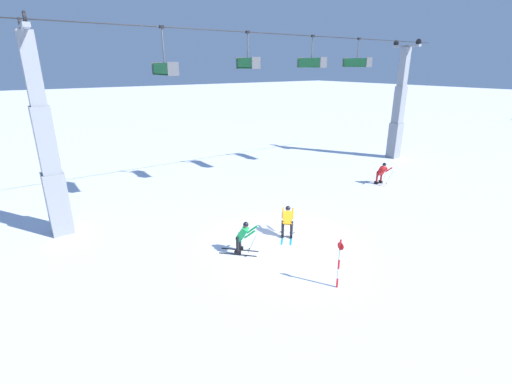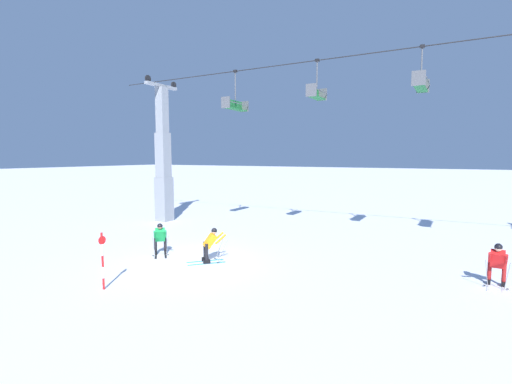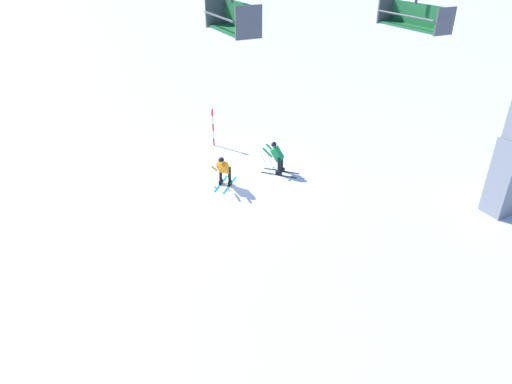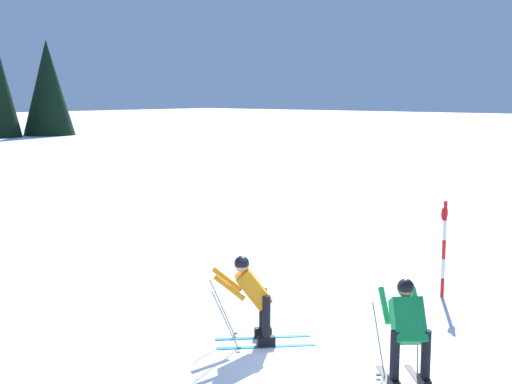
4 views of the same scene
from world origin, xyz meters
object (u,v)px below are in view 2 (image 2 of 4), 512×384
chairlift_seat_nearest (234,104)px  trail_marker_pole (103,259)px  skier_distant_uphill (160,236)px  skier_carving_main (210,243)px  chairlift_seat_second (316,92)px  chairlift_seat_middle (419,83)px  skier_distant_downhill (497,261)px  lift_tower_near (163,164)px

chairlift_seat_nearest → trail_marker_pole: chairlift_seat_nearest is taller
trail_marker_pole → skier_distant_uphill: size_ratio=1.20×
chairlift_seat_nearest → skier_distant_uphill: bearing=-87.8°
chairlift_seat_nearest → skier_carving_main: bearing=-66.0°
chairlift_seat_second → chairlift_seat_middle: size_ratio=0.92×
chairlift_seat_nearest → skier_distant_downhill: size_ratio=1.30×
chairlift_seat_second → chairlift_seat_middle: same height
skier_distant_downhill → skier_distant_uphill: bearing=-168.8°
skier_carving_main → chairlift_seat_nearest: bearing=114.0°
skier_carving_main → lift_tower_near: size_ratio=0.17×
chairlift_seat_middle → chairlift_seat_second: bearing=-180.0°
lift_tower_near → chairlift_seat_second: size_ratio=4.73×
skier_carving_main → trail_marker_pole: bearing=-106.0°
lift_tower_near → chairlift_seat_second: bearing=0.0°
skier_distant_uphill → skier_carving_main: bearing=3.9°
skier_distant_downhill → chairlift_seat_middle: bearing=126.7°
skier_carving_main → lift_tower_near: lift_tower_near is taller
chairlift_seat_middle → trail_marker_pole: chairlift_seat_middle is taller
chairlift_seat_second → chairlift_seat_nearest: bearing=180.0°
lift_tower_near → chairlift_seat_middle: size_ratio=4.34×
chairlift_seat_nearest → skier_distant_downhill: (13.04, -4.10, -6.56)m
skier_carving_main → skier_distant_uphill: (-2.62, -0.18, 0.01)m
chairlift_seat_second → skier_distant_uphill: (-4.76, -6.63, -6.88)m
chairlift_seat_nearest → trail_marker_pole: bearing=-81.3°
chairlift_seat_nearest → skier_distant_uphill: chairlift_seat_nearest is taller
lift_tower_near → chairlift_seat_middle: (15.67, 0.00, 3.85)m
skier_distant_downhill → chairlift_seat_second: bearing=152.9°
lift_tower_near → chairlift_seat_second: (10.70, 0.00, 3.83)m
chairlift_seat_middle → lift_tower_near: bearing=-180.0°
skier_distant_uphill → chairlift_seat_middle: bearing=34.3°
skier_carving_main → skier_distant_downhill: bearing=13.0°
skier_carving_main → chairlift_seat_second: 9.68m
skier_carving_main → chairlift_seat_middle: 11.83m
chairlift_seat_nearest → trail_marker_pole: (1.65, -10.73, -6.40)m
lift_tower_near → skier_distant_downhill: (18.73, -4.10, -3.01)m
chairlift_seat_middle → skier_distant_downhill: size_ratio=1.24×
skier_carving_main → chairlift_seat_middle: bearing=42.3°
chairlift_seat_second → skier_distant_downhill: size_ratio=1.14×
lift_tower_near → skier_distant_uphill: lift_tower_near is taller
skier_carving_main → skier_distant_downhill: skier_distant_downhill is taller
lift_tower_near → skier_distant_downhill: bearing=-12.4°
lift_tower_near → chairlift_seat_nearest: 6.71m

